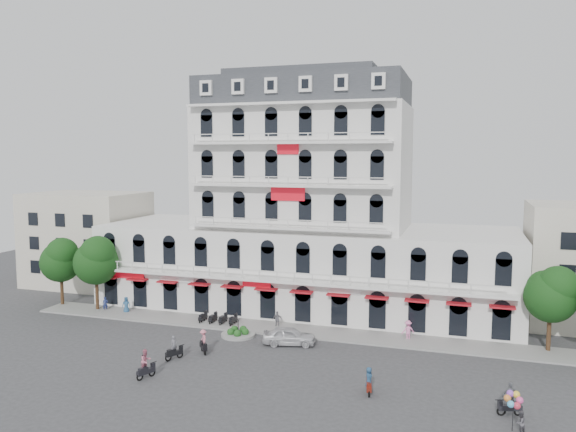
# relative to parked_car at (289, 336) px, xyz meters

# --- Properties ---
(ground) EXTENTS (120.00, 120.00, 0.00)m
(ground) POSITION_rel_parked_car_xyz_m (-2.27, -5.09, -0.80)
(ground) COLOR #38383A
(ground) RESTS_ON ground
(sidewalk) EXTENTS (53.00, 4.00, 0.16)m
(sidewalk) POSITION_rel_parked_car_xyz_m (-2.27, 3.91, -0.72)
(sidewalk) COLOR gray
(sidewalk) RESTS_ON ground
(main_building) EXTENTS (45.00, 15.00, 25.80)m
(main_building) POSITION_rel_parked_car_xyz_m (-2.27, 12.90, 9.16)
(main_building) COLOR silver
(main_building) RESTS_ON ground
(flank_building_west) EXTENTS (14.00, 10.00, 12.00)m
(flank_building_west) POSITION_rel_parked_car_xyz_m (-32.27, 14.91, 5.20)
(flank_building_west) COLOR beige
(flank_building_west) RESTS_ON ground
(traffic_island) EXTENTS (3.20, 3.20, 1.60)m
(traffic_island) POSITION_rel_parked_car_xyz_m (-5.27, 0.91, -0.55)
(traffic_island) COLOR gray
(traffic_island) RESTS_ON ground
(parked_scooter_row) EXTENTS (4.40, 1.80, 1.10)m
(parked_scooter_row) POSITION_rel_parked_car_xyz_m (-8.62, 3.71, -0.80)
(parked_scooter_row) COLOR black
(parked_scooter_row) RESTS_ON ground
(tree_west_outer) EXTENTS (4.50, 4.48, 7.76)m
(tree_west_outer) POSITION_rel_parked_car_xyz_m (-28.22, 4.89, 4.55)
(tree_west_outer) COLOR #382314
(tree_west_outer) RESTS_ON ground
(tree_west_inner) EXTENTS (4.76, 4.76, 8.25)m
(tree_west_inner) POSITION_rel_parked_car_xyz_m (-23.22, 4.39, 4.88)
(tree_west_inner) COLOR #382314
(tree_west_inner) RESTS_ON ground
(tree_east_inner) EXTENTS (4.40, 4.37, 7.57)m
(tree_east_inner) POSITION_rel_parked_car_xyz_m (21.78, 4.89, 4.41)
(tree_east_inner) COLOR #382314
(tree_east_inner) RESTS_ON ground
(parked_car) EXTENTS (5.02, 2.91, 1.60)m
(parked_car) POSITION_rel_parked_car_xyz_m (0.00, 0.00, 0.00)
(parked_car) COLOR silver
(parked_car) RESTS_ON ground
(rider_west) EXTENTS (1.06, 1.53, 2.03)m
(rider_west) POSITION_rel_parked_car_xyz_m (-7.95, -6.36, 0.08)
(rider_west) COLOR black
(rider_west) RESTS_ON ground
(rider_southwest) EXTENTS (0.98, 1.62, 2.29)m
(rider_southwest) POSITION_rel_parked_car_xyz_m (-8.03, -10.53, 0.38)
(rider_southwest) COLOR black
(rider_southwest) RESTS_ON ground
(rider_east) EXTENTS (0.64, 1.69, 1.95)m
(rider_east) POSITION_rel_parked_car_xyz_m (8.47, -8.19, 0.13)
(rider_east) COLOR maroon
(rider_east) RESTS_ON ground
(rider_northeast) EXTENTS (1.67, 0.75, 2.23)m
(rider_northeast) POSITION_rel_parked_car_xyz_m (17.73, -8.79, 0.31)
(rider_northeast) COLOR black
(rider_northeast) RESTS_ON ground
(rider_center) EXTENTS (1.21, 1.40, 2.06)m
(rider_center) POSITION_rel_parked_car_xyz_m (-6.34, -4.23, 0.27)
(rider_center) COLOR black
(rider_center) RESTS_ON ground
(pedestrian_left) EXTENTS (1.02, 0.86, 1.77)m
(pedestrian_left) POSITION_rel_parked_car_xyz_m (-19.65, 4.41, 0.08)
(pedestrian_left) COLOR #2A5680
(pedestrian_left) RESTS_ON ground
(pedestrian_mid) EXTENTS (1.01, 0.55, 1.63)m
(pedestrian_mid) POSITION_rel_parked_car_xyz_m (-2.59, 4.41, 0.01)
(pedestrian_mid) COLOR slate
(pedestrian_mid) RESTS_ON ground
(pedestrian_right) EXTENTS (1.38, 1.17, 1.85)m
(pedestrian_right) POSITION_rel_parked_car_xyz_m (9.96, 4.41, 0.12)
(pedestrian_right) COLOR pink
(pedestrian_right) RESTS_ON ground
(pedestrian_far) EXTENTS (0.67, 0.61, 1.55)m
(pedestrian_far) POSITION_rel_parked_car_xyz_m (-22.27, 4.41, -0.03)
(pedestrian_far) COLOR navy
(pedestrian_far) RESTS_ON ground
(balloon_vendor) EXTENTS (1.41, 1.28, 2.45)m
(balloon_vendor) POSITION_rel_parked_car_xyz_m (17.94, -11.08, 0.52)
(balloon_vendor) COLOR #514F56
(balloon_vendor) RESTS_ON ground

